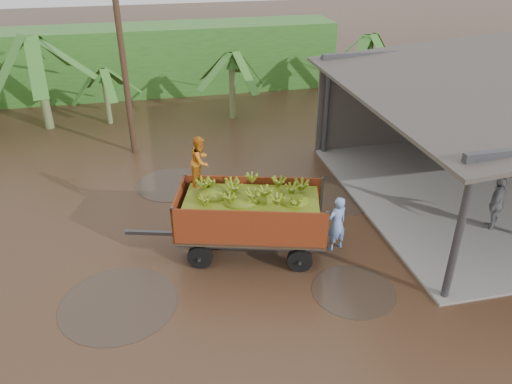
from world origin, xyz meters
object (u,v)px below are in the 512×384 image
(banana_trailer, at_px, (250,213))
(man_grey, at_px, (496,204))
(man_blue, at_px, (337,223))
(utility_pole, at_px, (124,64))

(banana_trailer, relative_size, man_grey, 3.19)
(man_blue, relative_size, man_grey, 0.93)
(banana_trailer, relative_size, utility_pole, 0.81)
(man_blue, bearing_deg, man_grey, 160.91)
(man_blue, distance_m, utility_pole, 10.66)
(banana_trailer, xyz_separation_m, man_blue, (2.48, -0.44, -0.41))
(banana_trailer, distance_m, utility_pole, 9.05)
(banana_trailer, xyz_separation_m, man_grey, (7.64, -0.53, -0.35))
(man_grey, bearing_deg, utility_pole, -77.54)
(utility_pole, bearing_deg, man_blue, -55.81)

